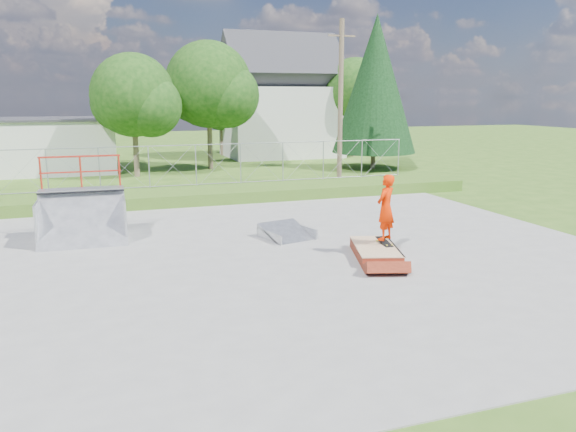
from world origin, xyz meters
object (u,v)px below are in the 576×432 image
object	(u,v)px
flat_bank_ramp	(287,232)
skater	(386,210)
grind_box	(375,252)
quarter_pipe	(81,201)

from	to	relation	value
flat_bank_ramp	skater	bearing A→B (deg)	-67.95
grind_box	skater	xyz separation A→B (m)	(0.34, 0.13, 1.12)
grind_box	quarter_pipe	xyz separation A→B (m)	(-7.56, 4.41, 1.09)
grind_box	flat_bank_ramp	size ratio (longest dim) A/B	1.72
grind_box	quarter_pipe	world-z (taller)	quarter_pipe
flat_bank_ramp	skater	distance (m)	3.44
quarter_pipe	skater	distance (m)	8.98
flat_bank_ramp	grind_box	bearing A→B (deg)	-74.36
grind_box	skater	world-z (taller)	skater
skater	grind_box	bearing A→B (deg)	-12.88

